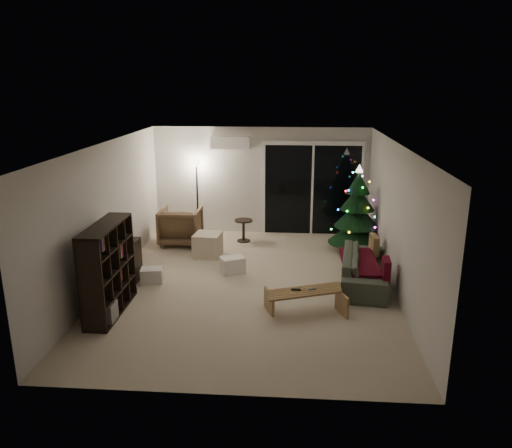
{
  "coord_description": "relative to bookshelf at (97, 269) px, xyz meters",
  "views": [
    {
      "loc": [
        0.73,
        -8.23,
        3.52
      ],
      "look_at": [
        0.1,
        0.3,
        1.05
      ],
      "focal_mm": 35.0,
      "sensor_mm": 36.0,
      "label": 1
    }
  ],
  "objects": [
    {
      "name": "room",
      "position": [
        2.71,
        2.72,
        0.3
      ],
      "size": [
        6.5,
        7.51,
        2.6
      ],
      "color": "beige",
      "rests_on": "ground"
    },
    {
      "name": "bookshelf",
      "position": [
        0.0,
        0.0,
        0.0
      ],
      "size": [
        0.4,
        1.44,
        1.43
      ],
      "primitive_type": null,
      "rotation": [
        0.0,
        0.0,
        0.03
      ],
      "color": "black",
      "rests_on": "floor"
    },
    {
      "name": "media_cabinet",
      "position": [
        0.0,
        0.88,
        -0.33
      ],
      "size": [
        0.48,
        1.24,
        0.77
      ],
      "primitive_type": "cube",
      "rotation": [
        0.0,
        0.0,
        -0.02
      ],
      "color": "black",
      "rests_on": "floor"
    },
    {
      "name": "stereo",
      "position": [
        0.0,
        0.88,
        0.13
      ],
      "size": [
        0.39,
        0.46,
        0.16
      ],
      "primitive_type": "cube",
      "color": "black",
      "rests_on": "media_cabinet"
    },
    {
      "name": "armchair",
      "position": [
        0.53,
        3.45,
        -0.31
      ],
      "size": [
        0.88,
        0.9,
        0.82
      ],
      "primitive_type": "imported",
      "rotation": [
        0.0,
        0.0,
        3.15
      ],
      "color": "brown",
      "rests_on": "floor"
    },
    {
      "name": "ottoman",
      "position": [
        1.26,
        2.71,
        -0.48
      ],
      "size": [
        0.58,
        0.58,
        0.48
      ],
      "primitive_type": "cube",
      "rotation": [
        0.0,
        0.0,
        -0.11
      ],
      "color": "beige",
      "rests_on": "floor"
    },
    {
      "name": "cardboard_box_a",
      "position": [
        0.49,
        1.21,
        -0.58
      ],
      "size": [
        0.42,
        0.35,
        0.27
      ],
      "primitive_type": "cube",
      "rotation": [
        0.0,
        0.0,
        0.16
      ],
      "color": "white",
      "rests_on": "floor"
    },
    {
      "name": "cardboard_box_b",
      "position": [
        1.88,
        1.82,
        -0.57
      ],
      "size": [
        0.53,
        0.48,
        0.3
      ],
      "primitive_type": "cube",
      "rotation": [
        0.0,
        0.0,
        0.45
      ],
      "color": "white",
      "rests_on": "floor"
    },
    {
      "name": "side_table",
      "position": [
        1.91,
        3.73,
        -0.47
      ],
      "size": [
        0.47,
        0.47,
        0.5
      ],
      "primitive_type": "cylinder",
      "rotation": [
        0.0,
        0.0,
        -0.2
      ],
      "color": "black",
      "rests_on": "floor"
    },
    {
      "name": "floor_lamp",
      "position": [
        0.78,
        4.2,
        0.15
      ],
      "size": [
        0.28,
        0.28,
        1.74
      ],
      "primitive_type": "cylinder",
      "color": "black",
      "rests_on": "floor"
    },
    {
      "name": "sofa",
      "position": [
        4.3,
        1.44,
        -0.43
      ],
      "size": [
        1.02,
        2.05,
        0.57
      ],
      "primitive_type": "imported",
      "rotation": [
        0.0,
        0.0,
        1.44
      ],
      "color": "#4B4C48",
      "rests_on": "floor"
    },
    {
      "name": "sofa_throw",
      "position": [
        4.2,
        1.44,
        -0.3
      ],
      "size": [
        0.61,
        1.42,
        0.05
      ],
      "primitive_type": "cube",
      "color": "#4A0C15",
      "rests_on": "sofa"
    },
    {
      "name": "cushion_a",
      "position": [
        4.55,
        2.09,
        -0.2
      ],
      "size": [
        0.15,
        0.39,
        0.38
      ],
      "primitive_type": "cube",
      "rotation": [
        0.0,
        0.0,
        0.09
      ],
      "color": "olive",
      "rests_on": "sofa"
    },
    {
      "name": "cushion_b",
      "position": [
        4.55,
        0.79,
        -0.2
      ],
      "size": [
        0.14,
        0.38,
        0.38
      ],
      "primitive_type": "cube",
      "rotation": [
        0.0,
        0.0,
        -0.07
      ],
      "color": "#4A0C15",
      "rests_on": "sofa"
    },
    {
      "name": "coffee_table",
      "position": [
        3.22,
        0.19,
        -0.53
      ],
      "size": [
        1.26,
        0.81,
        0.38
      ],
      "primitive_type": null,
      "rotation": [
        0.0,
        0.0,
        0.36
      ],
      "color": "olive",
      "rests_on": "floor"
    },
    {
      "name": "remote_a",
      "position": [
        3.07,
        0.19,
        -0.33
      ],
      "size": [
        0.15,
        0.04,
        0.02
      ],
      "primitive_type": "cube",
      "color": "black",
      "rests_on": "coffee_table"
    },
    {
      "name": "remote_b",
      "position": [
        3.32,
        0.24,
        -0.33
      ],
      "size": [
        0.14,
        0.08,
        0.02
      ],
      "primitive_type": "cube",
      "rotation": [
        0.0,
        0.0,
        0.35
      ],
      "color": "slate",
      "rests_on": "coffee_table"
    },
    {
      "name": "christmas_tree",
      "position": [
        4.34,
        3.17,
        0.22
      ],
      "size": [
        1.4,
        1.4,
        1.88
      ],
      "primitive_type": "cone",
      "rotation": [
        0.0,
        0.0,
        0.23
      ],
      "color": "#133219",
      "rests_on": "floor"
    }
  ]
}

